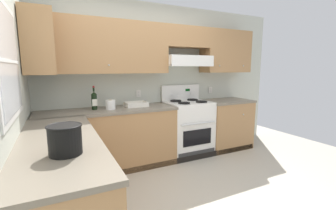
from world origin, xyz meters
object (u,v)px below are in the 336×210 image
Objects in this scene: stove at (188,127)px; paper_towel_roll at (110,105)px; wine_bottle at (94,100)px; bowl at (136,105)px; bucket at (65,139)px.

stove is 1.42m from paper_towel_roll.
bowl is at bearing -0.43° from wine_bottle.
wine_bottle reaches higher than bowl.
wine_bottle is at bearing 75.01° from bucket.
bowl is at bearing 177.14° from stove.
bowl is at bearing 57.63° from bucket.
wine_bottle is at bearing 178.12° from stove.
stove is at bearing 1.38° from paper_towel_roll.
stove reaches higher than bowl.
bucket is 1.67× the size of paper_towel_roll.
bucket is at bearing -112.31° from paper_towel_roll.
stove is 1.03m from bowl.
stove is 1.64m from wine_bottle.
wine_bottle is at bearing 158.50° from paper_towel_roll.
stove is at bearing -1.88° from wine_bottle.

